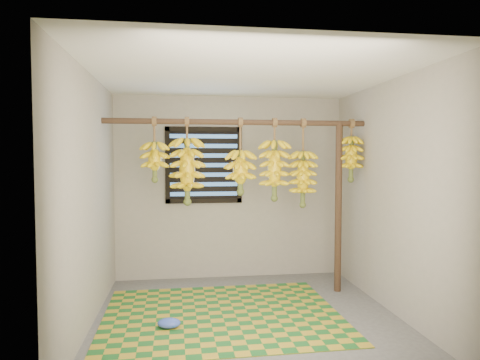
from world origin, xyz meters
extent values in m
cube|color=#505050|center=(0.00, 0.00, -0.01)|extent=(3.00, 3.00, 0.01)
cube|color=silver|center=(0.00, 0.00, 2.40)|extent=(3.00, 3.00, 0.01)
cube|color=gray|center=(0.00, 1.50, 1.20)|extent=(3.00, 0.01, 2.40)
cube|color=gray|center=(-1.50, 0.00, 1.20)|extent=(0.01, 3.00, 2.40)
cube|color=gray|center=(1.50, 0.00, 1.20)|extent=(0.01, 3.00, 2.40)
cube|color=black|center=(-0.35, 1.48, 1.50)|extent=(1.00, 0.04, 1.00)
cylinder|color=#473021|center=(0.00, 0.70, 2.00)|extent=(3.00, 0.06, 0.06)
cylinder|color=#473021|center=(1.20, 0.70, 1.00)|extent=(0.08, 0.08, 2.00)
cube|color=#1B5C21|center=(-0.24, 0.10, 0.01)|extent=(2.39, 1.93, 0.01)
ellipsoid|color=blue|center=(-0.77, -0.17, 0.05)|extent=(0.23, 0.18, 0.09)
cylinder|color=brown|center=(-0.94, 0.70, 1.89)|extent=(0.02, 0.02, 0.28)
cylinder|color=#4C5923|center=(-0.94, 0.70, 1.57)|extent=(0.05, 0.05, 0.40)
cylinder|color=brown|center=(-0.58, 0.70, 1.91)|extent=(0.02, 0.02, 0.24)
cylinder|color=#4C5923|center=(-0.58, 0.70, 1.47)|extent=(0.06, 0.06, 0.70)
cylinder|color=brown|center=(0.03, 0.70, 1.84)|extent=(0.02, 0.02, 0.38)
cylinder|color=#4C5923|center=(0.03, 0.70, 1.45)|extent=(0.06, 0.06, 0.45)
cylinder|color=brown|center=(0.42, 0.70, 1.90)|extent=(0.02, 0.02, 0.26)
cylinder|color=#4C5923|center=(0.42, 0.70, 1.47)|extent=(0.06, 0.06, 0.65)
cylinder|color=brown|center=(0.76, 0.70, 1.84)|extent=(0.02, 0.02, 0.38)
cylinder|color=#4C5923|center=(0.76, 0.70, 1.37)|extent=(0.05, 0.05, 0.61)
cylinder|color=brown|center=(1.35, 0.70, 1.93)|extent=(0.02, 0.02, 0.21)
cylinder|color=#4C5923|center=(1.35, 0.70, 1.60)|extent=(0.05, 0.05, 0.49)
camera|label=1|loc=(-0.65, -4.13, 1.60)|focal=32.00mm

